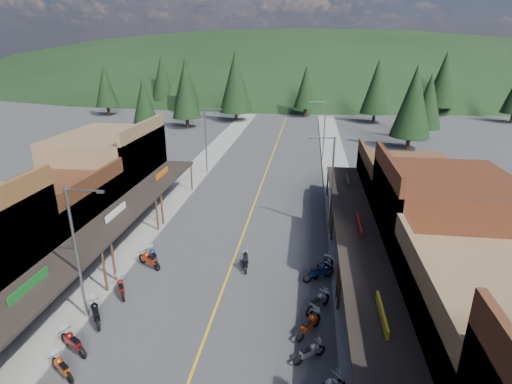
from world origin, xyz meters
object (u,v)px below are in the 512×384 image
at_px(shop_east_3, 404,191).
at_px(streetlight_0, 78,250).
at_px(streetlight_1, 207,138).
at_px(pine_11, 414,101).
at_px(bike_east_4, 309,352).
at_px(pine_3, 306,87).
at_px(bike_west_6, 121,287).
at_px(shop_east_1, 497,338).
at_px(pedestrian_east_a, 363,313).
at_px(bike_west_8, 154,256).
at_px(bike_east_7, 319,271).
at_px(shop_east_2, 438,227).
at_px(bike_west_4, 73,341).
at_px(shop_west_2, 54,218).
at_px(pine_5, 444,79).
at_px(bike_west_7, 149,259).
at_px(pine_9, 428,101).
at_px(streetlight_3, 323,128).
at_px(pine_7, 162,78).
at_px(streetlight_2, 330,179).
at_px(shop_west_3, 111,169).
at_px(pine_10, 186,92).
at_px(pine_0, 105,86).
at_px(pine_4, 377,86).
at_px(bike_west_5, 96,312).
at_px(bike_east_8, 323,266).
at_px(pine_1, 186,80).
at_px(pedestrian_east_b, 344,213).
at_px(bike_east_6, 318,302).
at_px(rider_on_bike, 246,262).
at_px(pine_2, 236,82).
at_px(pine_8, 144,103).
at_px(bike_west_3, 62,367).

relative_size(shop_east_3, streetlight_0, 1.36).
bearing_deg(streetlight_1, pine_11, 30.70).
bearing_deg(bike_east_4, pine_11, 125.13).
distance_m(shop_east_3, pine_3, 55.70).
relative_size(streetlight_0, bike_west_6, 3.89).
relative_size(shop_east_1, pedestrian_east_a, 5.80).
distance_m(bike_west_8, bike_east_7, 11.73).
bearing_deg(shop_east_2, bike_west_4, -152.99).
bearing_deg(shop_west_2, shop_east_3, 19.24).
relative_size(streetlight_1, pine_11, 0.65).
bearing_deg(streetlight_0, pine_5, 62.30).
bearing_deg(shop_east_3, streetlight_1, 152.67).
bearing_deg(bike_west_7, pine_9, -2.49).
relative_size(shop_east_1, streetlight_3, 1.36).
height_order(shop_east_1, pine_7, pine_7).
height_order(shop_west_2, streetlight_2, streetlight_2).
xyz_separation_m(shop_west_3, pine_3, (17.78, 54.70, 2.96)).
bearing_deg(streetlight_2, pine_10, 120.71).
xyz_separation_m(shop_east_3, pine_0, (-53.75, 50.70, 3.95)).
distance_m(pine_3, pine_4, 15.25).
relative_size(shop_east_2, pine_4, 0.87).
height_order(bike_west_5, bike_east_7, bike_east_7).
bearing_deg(streetlight_0, bike_west_7, 78.15).
xyz_separation_m(bike_west_7, bike_east_8, (12.15, 0.67, 0.03)).
bearing_deg(bike_east_4, pine_1, 163.55).
height_order(pine_5, pedestrian_east_b, pine_5).
distance_m(shop_east_2, pine_11, 37.01).
bearing_deg(bike_east_6, pedestrian_east_b, 116.36).
bearing_deg(bike_east_6, streetlight_0, -132.07).
xyz_separation_m(shop_east_3, rider_on_bike, (-12.67, -10.73, -1.95)).
bearing_deg(streetlight_1, bike_west_7, -86.79).
bearing_deg(bike_west_5, bike_east_6, -22.73).
bearing_deg(shop_west_3, streetlight_2, -9.04).
relative_size(shop_east_3, pine_7, 0.87).
height_order(bike_west_7, bike_east_4, bike_west_7).
distance_m(pine_3, pine_9, 29.00).
distance_m(pine_10, rider_on_bike, 53.35).
bearing_deg(bike_east_4, shop_east_3, 119.26).
height_order(pine_2, pine_8, pine_2).
distance_m(bike_east_7, pedestrian_east_b, 9.86).
bearing_deg(shop_east_3, bike_west_7, -149.67).
distance_m(shop_east_1, pine_1, 86.69).
bearing_deg(pine_9, pine_2, 159.08).
distance_m(streetlight_2, bike_west_3, 22.63).
bearing_deg(rider_on_bike, pine_11, 53.93).
bearing_deg(pine_10, pine_7, 118.30).
height_order(shop_west_3, pine_1, pine_1).
relative_size(shop_west_2, pine_11, 0.88).
relative_size(bike_east_4, bike_east_7, 0.80).
relative_size(bike_west_5, bike_east_8, 0.98).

